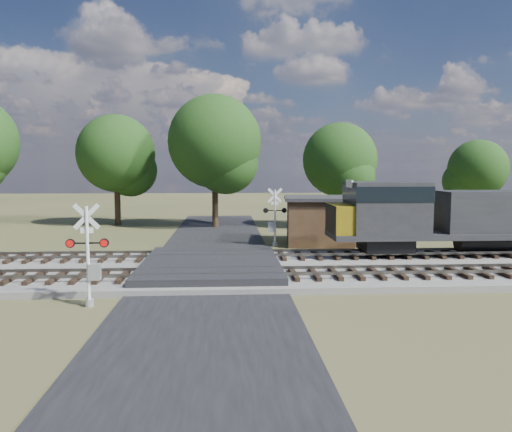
{
  "coord_description": "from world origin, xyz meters",
  "views": [
    {
      "loc": [
        0.87,
        -25.14,
        5.45
      ],
      "look_at": [
        2.43,
        2.0,
        2.78
      ],
      "focal_mm": 35.0,
      "sensor_mm": 36.0,
      "label": 1
    }
  ],
  "objects": [
    {
      "name": "road",
      "position": [
        0.0,
        0.0,
        0.04
      ],
      "size": [
        7.0,
        60.0,
        0.08
      ],
      "primitive_type": "cube",
      "color": "black",
      "rests_on": "ground"
    },
    {
      "name": "ballast_bed",
      "position": [
        10.0,
        0.5,
        0.15
      ],
      "size": [
        140.0,
        10.0,
        0.3
      ],
      "primitive_type": "cube",
      "color": "gray",
      "rests_on": "ground"
    },
    {
      "name": "equipment_shed",
      "position": [
        7.39,
        9.77,
        1.7
      ],
      "size": [
        5.38,
        5.38,
        3.36
      ],
      "rotation": [
        0.0,
        0.0,
        -0.1
      ],
      "color": "#412B1C",
      "rests_on": "ground"
    },
    {
      "name": "ground",
      "position": [
        0.0,
        0.0,
        0.0
      ],
      "size": [
        160.0,
        160.0,
        0.0
      ],
      "primitive_type": "plane",
      "color": "#404424",
      "rests_on": "ground"
    },
    {
      "name": "crossing_signal_near",
      "position": [
        -4.48,
        -5.69,
        1.69
      ],
      "size": [
        1.64,
        0.36,
        4.07
      ],
      "rotation": [
        0.0,
        0.0,
        0.04
      ],
      "color": "silver",
      "rests_on": "ground"
    },
    {
      "name": "crossing_signal_far",
      "position": [
        4.02,
        8.57,
        1.68
      ],
      "size": [
        1.63,
        0.35,
        4.05
      ],
      "rotation": [
        0.0,
        0.0,
        3.18
      ],
      "color": "silver",
      "rests_on": "ground"
    },
    {
      "name": "treeline",
      "position": [
        -1.79,
        21.02,
        6.9
      ],
      "size": [
        86.94,
        10.46,
        11.86
      ],
      "color": "black",
      "rests_on": "ground"
    },
    {
      "name": "crossing_panel",
      "position": [
        0.0,
        0.5,
        0.32
      ],
      "size": [
        7.0,
        9.0,
        0.62
      ],
      "primitive_type": "cube",
      "color": "#262628",
      "rests_on": "ground"
    },
    {
      "name": "track_far",
      "position": [
        3.12,
        3.0,
        0.41
      ],
      "size": [
        140.0,
        2.6,
        0.33
      ],
      "color": "black",
      "rests_on": "ballast_bed"
    },
    {
      "name": "track_near",
      "position": [
        3.12,
        -2.0,
        0.41
      ],
      "size": [
        140.0,
        2.6,
        0.33
      ],
      "color": "black",
      "rests_on": "ballast_bed"
    }
  ]
}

